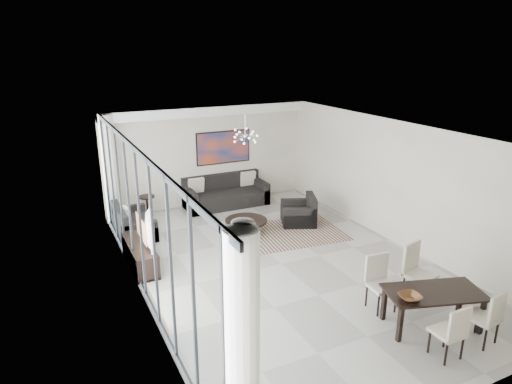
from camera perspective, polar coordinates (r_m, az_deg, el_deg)
room_shell at (r=9.67m, az=5.76°, el=-0.71°), size 6.00×9.00×2.90m
window_wall at (r=8.49m, az=-13.72°, el=-3.72°), size 0.37×8.95×2.90m
soffit at (r=12.97m, az=-5.99°, el=10.05°), size 5.98×0.40×0.26m
painting at (r=13.50m, az=-4.09°, el=5.58°), size 1.68×0.04×0.98m
chandelier at (r=11.51m, az=-1.37°, el=7.02°), size 0.66×0.66×0.71m
rug at (r=11.61m, az=4.48°, el=-5.05°), size 2.63×2.13×0.01m
coffee_table at (r=11.45m, az=-1.24°, el=-4.23°), size 1.05×1.05×0.37m
bowl_coffee at (r=11.30m, az=-1.33°, el=-3.48°), size 0.25×0.25×0.07m
sofa_main at (r=13.45m, az=-3.84°, el=-0.43°), size 2.42×0.99×0.88m
loveseat at (r=11.78m, az=-15.14°, el=-4.00°), size 0.84×1.49×0.74m
armchair at (r=12.13m, az=5.49°, el=-2.75°), size 1.15×1.17×0.76m
side_table at (r=12.85m, az=-13.47°, el=-1.30°), size 0.43×0.43×0.59m
tv_console at (r=10.13m, az=-14.31°, el=-7.59°), size 0.46×1.64×0.51m
television at (r=9.87m, az=-13.61°, el=-4.41°), size 0.44×1.20×0.69m
dining_table at (r=8.26m, az=21.32°, el=-12.03°), size 1.75×1.24×0.66m
dining_chair_sw at (r=7.61m, az=23.39°, el=-15.50°), size 0.42×0.42×0.91m
dining_chair_se at (r=8.17m, az=27.15°, el=-13.48°), size 0.50×0.50×0.94m
dining_chair_nw at (r=8.54m, az=15.15°, el=-10.33°), size 0.50×0.50×1.00m
dining_chair_ne at (r=9.00m, az=19.33°, el=-8.87°), size 0.60×0.60×1.08m
bowl_dining at (r=7.82m, az=18.68°, el=-12.37°), size 0.39×0.39×0.09m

